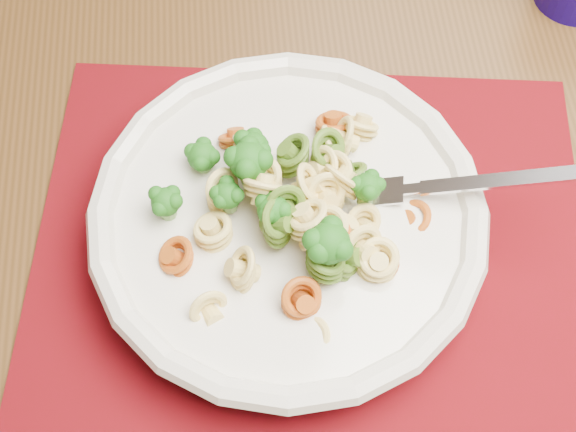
% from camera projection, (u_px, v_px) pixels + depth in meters
% --- Properties ---
extents(dining_table, '(1.48, 1.23, 0.70)m').
position_uv_depth(dining_table, '(224.00, 174.00, 0.76)').
color(dining_table, '#4B2E15').
rests_on(dining_table, ground).
extents(placemat, '(0.48, 0.42, 0.00)m').
position_uv_depth(placemat, '(311.00, 243.00, 0.61)').
color(placemat, '#62040F').
rests_on(placemat, dining_table).
extents(pasta_bowl, '(0.29, 0.29, 0.05)m').
position_uv_depth(pasta_bowl, '(288.00, 221.00, 0.58)').
color(pasta_bowl, silver).
rests_on(pasta_bowl, placemat).
extents(pasta_broccoli_heap, '(0.24, 0.24, 0.06)m').
position_uv_depth(pasta_broccoli_heap, '(288.00, 212.00, 0.57)').
color(pasta_broccoli_heap, '#E6C971').
rests_on(pasta_broccoli_heap, pasta_bowl).
extents(fork, '(0.18, 0.06, 0.08)m').
position_uv_depth(fork, '(386.00, 192.00, 0.57)').
color(fork, silver).
rests_on(fork, pasta_bowl).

